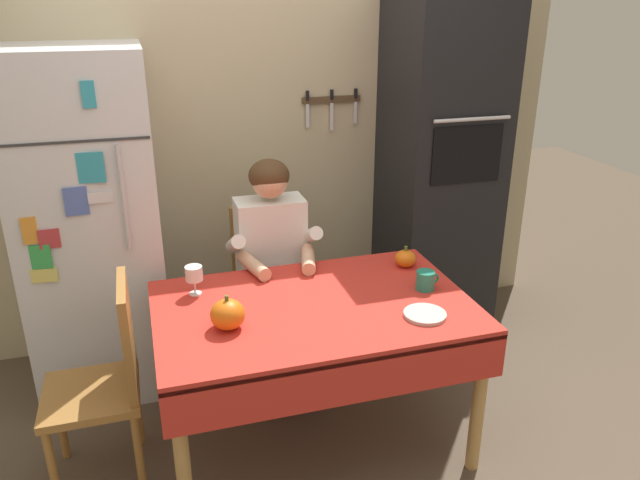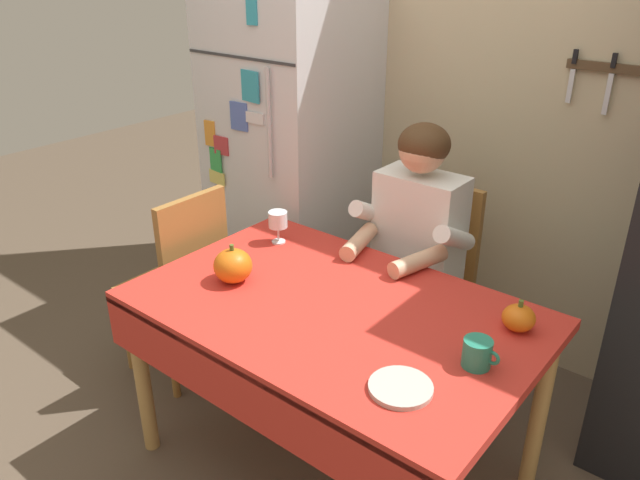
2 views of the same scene
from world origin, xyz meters
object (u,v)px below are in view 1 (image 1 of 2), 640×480
(coffee_mug, at_px, (426,280))
(pumpkin_large, at_px, (228,314))
(seated_person, at_px, (274,256))
(serving_tray, at_px, (425,314))
(refrigerator, at_px, (91,227))
(wall_oven, at_px, (439,167))
(wine_glass, at_px, (194,274))
(chair_behind_person, at_px, (268,280))
(dining_table, at_px, (315,323))
(chair_left_side, at_px, (108,375))
(pumpkin_medium, at_px, (405,258))

(coffee_mug, relative_size, pumpkin_large, 0.76)
(seated_person, relative_size, serving_tray, 6.77)
(refrigerator, distance_m, wall_oven, 2.01)
(wine_glass, bearing_deg, chair_behind_person, 49.45)
(chair_behind_person, bearing_deg, seated_person, -90.00)
(wine_glass, distance_m, serving_tray, 1.05)
(wall_oven, distance_m, serving_tray, 1.34)
(coffee_mug, distance_m, pumpkin_large, 0.94)
(wall_oven, relative_size, coffee_mug, 18.33)
(seated_person, bearing_deg, dining_table, -85.25)
(coffee_mug, xyz_separation_m, serving_tray, (-0.11, -0.24, -0.04))
(dining_table, bearing_deg, wine_glass, 150.82)
(wall_oven, bearing_deg, dining_table, -138.69)
(seated_person, relative_size, wine_glass, 9.01)
(seated_person, distance_m, pumpkin_large, 0.76)
(wall_oven, bearing_deg, wine_glass, -157.23)
(refrigerator, xyz_separation_m, chair_behind_person, (0.90, -0.09, -0.39))
(dining_table, distance_m, wine_glass, 0.59)
(wall_oven, distance_m, pumpkin_large, 1.77)
(seated_person, height_order, coffee_mug, seated_person)
(seated_person, bearing_deg, pumpkin_large, -117.05)
(dining_table, height_order, seated_person, seated_person)
(wall_oven, bearing_deg, seated_person, -163.83)
(chair_left_side, distance_m, pumpkin_large, 0.60)
(dining_table, bearing_deg, serving_tray, -27.16)
(dining_table, relative_size, serving_tray, 7.61)
(refrigerator, height_order, chair_behind_person, refrigerator)
(pumpkin_large, bearing_deg, coffee_mug, 5.60)
(wine_glass, bearing_deg, serving_tray, -28.25)
(wall_oven, height_order, seated_person, wall_oven)
(wine_glass, xyz_separation_m, serving_tray, (0.92, -0.49, -0.09))
(chair_behind_person, bearing_deg, pumpkin_medium, -40.19)
(chair_left_side, xyz_separation_m, pumpkin_medium, (1.46, 0.21, 0.27))
(chair_behind_person, height_order, chair_left_side, same)
(chair_behind_person, relative_size, coffee_mug, 8.12)
(seated_person, bearing_deg, chair_left_side, -147.94)
(coffee_mug, bearing_deg, dining_table, -178.09)
(pumpkin_medium, height_order, serving_tray, pumpkin_medium)
(pumpkin_large, relative_size, serving_tray, 0.82)
(dining_table, distance_m, chair_behind_person, 0.81)
(chair_behind_person, height_order, coffee_mug, chair_behind_person)
(chair_behind_person, xyz_separation_m, serving_tray, (0.48, -1.01, 0.24))
(wall_oven, bearing_deg, chair_behind_person, -173.25)
(wall_oven, height_order, pumpkin_large, wall_oven)
(coffee_mug, height_order, pumpkin_medium, pumpkin_medium)
(refrigerator, distance_m, coffee_mug, 1.73)
(wall_oven, relative_size, seated_person, 1.69)
(seated_person, height_order, serving_tray, seated_person)
(refrigerator, bearing_deg, wall_oven, 1.14)
(chair_left_side, xyz_separation_m, coffee_mug, (1.44, -0.05, 0.27))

